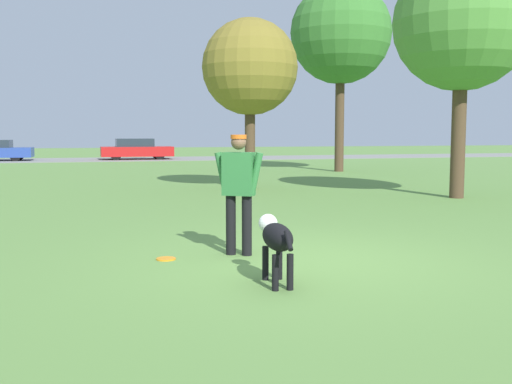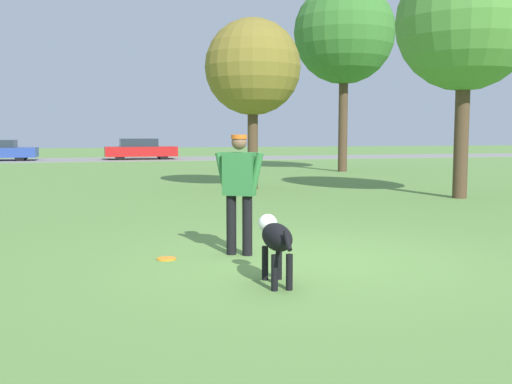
{
  "view_description": "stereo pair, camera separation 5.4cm",
  "coord_description": "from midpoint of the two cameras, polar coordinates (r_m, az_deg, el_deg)",
  "views": [
    {
      "loc": [
        -2.56,
        -6.86,
        1.58
      ],
      "look_at": [
        -0.67,
        -0.21,
        0.9
      ],
      "focal_mm": 42.0,
      "sensor_mm": 36.0,
      "label": 1
    },
    {
      "loc": [
        -2.51,
        -6.87,
        1.58
      ],
      "look_at": [
        -0.67,
        -0.21,
        0.9
      ],
      "focal_mm": 42.0,
      "sensor_mm": 36.0,
      "label": 2
    }
  ],
  "objects": [
    {
      "name": "person",
      "position": [
        7.71,
        -1.41,
        0.67
      ],
      "size": [
        0.6,
        0.42,
        1.56
      ],
      "rotation": [
        0.0,
        0.0,
        -0.56
      ],
      "color": "black",
      "rests_on": "ground_plane"
    },
    {
      "name": "tree_far_right",
      "position": [
        25.3,
        8.47,
        14.69
      ],
      "size": [
        4.09,
        4.09,
        7.67
      ],
      "color": "#4C3826",
      "rests_on": "ground_plane"
    },
    {
      "name": "parked_car_red",
      "position": [
        36.79,
        -10.92,
        4.02
      ],
      "size": [
        4.25,
        1.85,
        1.26
      ],
      "rotation": [
        0.0,
        0.0,
        0.01
      ],
      "color": "red",
      "rests_on": "ground_plane"
    },
    {
      "name": "tree_near_right",
      "position": [
        15.59,
        19.4,
        14.96
      ],
      "size": [
        3.27,
        3.27,
        5.86
      ],
      "color": "#4C3826",
      "rests_on": "ground_plane"
    },
    {
      "name": "ground_plane",
      "position": [
        7.49,
        4.78,
        -6.58
      ],
      "size": [
        120.0,
        120.0,
        0.0
      ],
      "primitive_type": "plane",
      "color": "#608C42"
    },
    {
      "name": "frisbee",
      "position": [
        7.64,
        -8.33,
        -6.3
      ],
      "size": [
        0.25,
        0.25,
        0.02
      ],
      "color": "orange",
      "rests_on": "ground_plane"
    },
    {
      "name": "dog",
      "position": [
        6.29,
        2.12,
        -4.41
      ],
      "size": [
        0.33,
        1.11,
        0.69
      ],
      "rotation": [
        0.0,
        0.0,
        1.5
      ],
      "color": "black",
      "rests_on": "ground_plane"
    },
    {
      "name": "far_road_strip",
      "position": [
        37.15,
        -11.5,
        3.09
      ],
      "size": [
        120.0,
        6.0,
        0.01
      ],
      "color": "gray",
      "rests_on": "ground_plane"
    },
    {
      "name": "tree_mid_center",
      "position": [
        16.97,
        -0.22,
        11.76
      ],
      "size": [
        2.67,
        2.67,
        4.75
      ],
      "color": "#4C3826",
      "rests_on": "ground_plane"
    }
  ]
}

